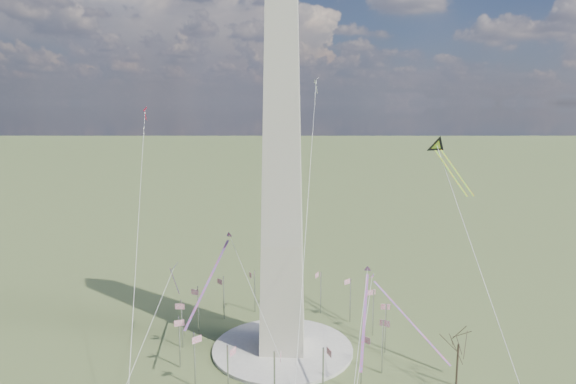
{
  "coord_description": "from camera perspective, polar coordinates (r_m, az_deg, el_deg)",
  "views": [
    {
      "loc": [
        7.96,
        -122.53,
        62.53
      ],
      "look_at": [
        1.38,
        0.0,
        41.27
      ],
      "focal_mm": 32.0,
      "sensor_mm": 36.0,
      "label": 1
    }
  ],
  "objects": [
    {
      "name": "ground",
      "position": [
        137.8,
        -0.6,
        -17.16
      ],
      "size": [
        2000.0,
        2000.0,
        0.0
      ],
      "primitive_type": "plane",
      "color": "#3D5128",
      "rests_on": "ground"
    },
    {
      "name": "plaza",
      "position": [
        137.61,
        -0.6,
        -17.01
      ],
      "size": [
        36.0,
        36.0,
        0.8
      ],
      "primitive_type": "cylinder",
      "color": "beige",
      "rests_on": "ground"
    },
    {
      "name": "washington_monument",
      "position": [
        123.65,
        -0.64,
        3.06
      ],
      "size": [
        15.56,
        15.56,
        100.0
      ],
      "color": "beige",
      "rests_on": "plaza"
    },
    {
      "name": "flagpole_ring",
      "position": [
        134.65,
        -0.61,
        -14.4
      ],
      "size": [
        54.4,
        54.4,
        13.0
      ],
      "color": "#B2B5B9",
      "rests_on": "ground"
    },
    {
      "name": "tree_near",
      "position": [
        123.83,
        18.44,
        -15.45
      ],
      "size": [
        8.58,
        8.58,
        15.02
      ],
      "color": "#483C2B",
      "rests_on": "ground"
    },
    {
      "name": "kite_delta_black",
      "position": [
        139.95,
        16.45,
        4.58
      ],
      "size": [
        9.67,
        16.75,
        13.72
      ],
      "rotation": [
        0.0,
        0.0,
        3.5
      ],
      "color": "black",
      "rests_on": "ground"
    },
    {
      "name": "kite_diamond_purple",
      "position": [
        138.18,
        -12.53,
        -8.55
      ],
      "size": [
        1.91,
        2.93,
        8.93
      ],
      "rotation": [
        0.0,
        0.0,
        2.58
      ],
      "color": "navy",
      "rests_on": "ground"
    },
    {
      "name": "kite_streamer_left",
      "position": [
        113.99,
        8.6,
        -12.03
      ],
      "size": [
        4.35,
        21.58,
        14.86
      ],
      "rotation": [
        0.0,
        0.0,
        3.0
      ],
      "color": "#FF2844",
      "rests_on": "ground"
    },
    {
      "name": "kite_streamer_mid",
      "position": [
        128.65,
        -8.03,
        -8.01
      ],
      "size": [
        7.87,
        24.16,
        16.94
      ],
      "rotation": [
        0.0,
        0.0,
        2.88
      ],
      "color": "#FF2844",
      "rests_on": "ground"
    },
    {
      "name": "kite_streamer_right",
      "position": [
        135.58,
        11.97,
        -12.18
      ],
      "size": [
        18.2,
        18.43,
        16.82
      ],
      "rotation": [
        0.0,
        0.0,
        3.92
      ],
      "color": "#FF2844",
      "rests_on": "ground"
    },
    {
      "name": "kite_small_red",
      "position": [
        170.03,
        -15.59,
        8.71
      ],
      "size": [
        1.59,
        1.4,
        4.23
      ],
      "rotation": [
        0.0,
        0.0,
        3.17
      ],
      "color": "red",
      "rests_on": "ground"
    },
    {
      "name": "kite_small_white",
      "position": [
        167.67,
        3.15,
        12.14
      ],
      "size": [
        1.6,
        2.4,
        5.1
      ],
      "rotation": [
        0.0,
        0.0,
        2.52
      ],
      "color": "white",
      "rests_on": "ground"
    }
  ]
}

